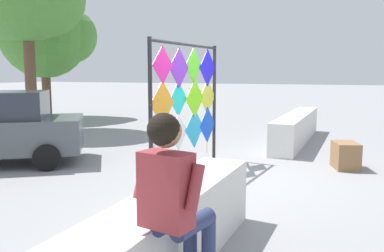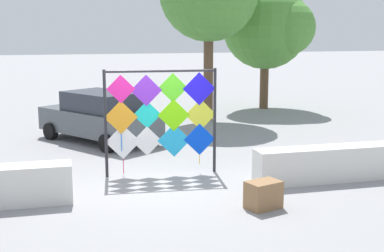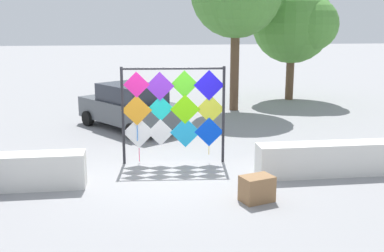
{
  "view_description": "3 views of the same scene",
  "coord_description": "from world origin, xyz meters",
  "px_view_note": "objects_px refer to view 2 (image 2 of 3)",
  "views": [
    {
      "loc": [
        -6.83,
        -2.15,
        1.87
      ],
      "look_at": [
        -0.1,
        0.68,
        0.91
      ],
      "focal_mm": 37.92,
      "sensor_mm": 36.0,
      "label": 1
    },
    {
      "loc": [
        -2.12,
        -10.75,
        3.32
      ],
      "look_at": [
        0.65,
        0.06,
        1.26
      ],
      "focal_mm": 49.4,
      "sensor_mm": 36.0,
      "label": 2
    },
    {
      "loc": [
        -0.92,
        -10.37,
        3.51
      ],
      "look_at": [
        0.49,
        0.03,
        1.13
      ],
      "focal_mm": 43.44,
      "sensor_mm": 36.0,
      "label": 3
    }
  ],
  "objects_px": {
    "kite_display_rack": "(161,114)",
    "parked_car": "(100,116)",
    "tree_broadleaf": "(265,23)",
    "cardboard_box_large": "(263,195)"
  },
  "relations": [
    {
      "from": "kite_display_rack",
      "to": "parked_car",
      "type": "bearing_deg",
      "value": 104.87
    },
    {
      "from": "tree_broadleaf",
      "to": "kite_display_rack",
      "type": "bearing_deg",
      "value": -124.34
    },
    {
      "from": "parked_car",
      "to": "tree_broadleaf",
      "type": "distance_m",
      "value": 9.08
    },
    {
      "from": "cardboard_box_large",
      "to": "tree_broadleaf",
      "type": "xyz_separation_m",
      "value": [
        4.68,
        11.67,
        3.27
      ]
    },
    {
      "from": "kite_display_rack",
      "to": "cardboard_box_large",
      "type": "xyz_separation_m",
      "value": [
        1.39,
        -2.78,
        -1.16
      ]
    },
    {
      "from": "parked_car",
      "to": "cardboard_box_large",
      "type": "bearing_deg",
      "value": -70.14
    },
    {
      "from": "parked_car",
      "to": "tree_broadleaf",
      "type": "relative_size",
      "value": 0.78
    },
    {
      "from": "kite_display_rack",
      "to": "parked_car",
      "type": "xyz_separation_m",
      "value": [
        -1.07,
        4.01,
        -0.66
      ]
    },
    {
      "from": "kite_display_rack",
      "to": "cardboard_box_large",
      "type": "bearing_deg",
      "value": -63.47
    },
    {
      "from": "parked_car",
      "to": "cardboard_box_large",
      "type": "relative_size",
      "value": 6.53
    }
  ]
}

